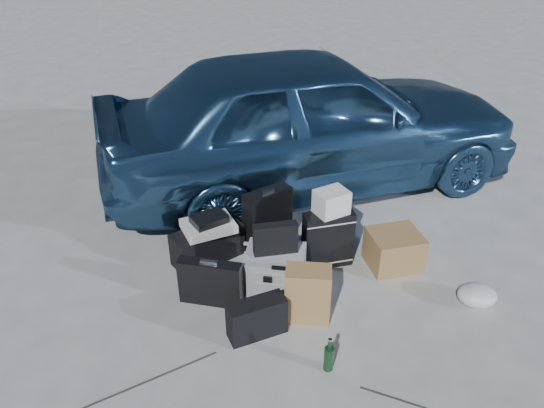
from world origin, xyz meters
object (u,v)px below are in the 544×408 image
Objects in this scene: suitcase_left at (268,219)px; green_bottle at (329,355)px; pelican_case at (275,270)px; suitcase_right at (328,239)px; cardboard_box at (394,250)px; car at (311,119)px; briefcase at (210,283)px; duffel_bag at (208,244)px.

suitcase_left is 2.15× the size of green_bottle.
suitcase_left reaches higher than pelican_case.
suitcase_left reaches higher than suitcase_right.
green_bottle is (-0.35, -1.15, -0.12)m from suitcase_right.
cardboard_box is at bearing -15.69° from suitcase_right.
car is at bearing 86.70° from pelican_case.
suitcase_right reaches higher than briefcase.
duffel_bag is (0.04, 0.58, -0.04)m from briefcase.
car is 1.76m from cardboard_box.
suitcase_right reaches higher than duffel_bag.
suitcase_right is (0.45, -0.39, -0.03)m from suitcase_left.
cardboard_box is (1.08, 0.08, -0.01)m from pelican_case.
suitcase_right is (1.05, 0.29, 0.06)m from briefcase.
car reaches higher than pelican_case.
briefcase is 1.88× the size of green_bottle.
green_bottle is (0.10, -1.54, -0.15)m from suitcase_left.
pelican_case reaches higher than green_bottle.
pelican_case is 0.83× the size of suitcase_left.
pelican_case is at bearing -159.18° from suitcase_right.
suitcase_left is at bearing 152.49° from cardboard_box.
car is 1.59m from suitcase_right.
pelican_case reaches higher than duffel_bag.
briefcase is 0.87× the size of suitcase_left.
car is at bearing 17.76° from duffel_bag.
green_bottle is at bearing -109.06° from suitcase_left.
briefcase reaches higher than cardboard_box.
briefcase is 0.91m from suitcase_left.
duffel_bag is 2.32× the size of green_bottle.
pelican_case is at bearing -71.21° from duffel_bag.
briefcase is (-0.54, -0.07, 0.02)m from pelican_case.
pelican_case is at bearing 149.74° from car.
duffel_bag is (-0.50, 0.51, -0.02)m from pelican_case.
cardboard_box is 1.61× the size of green_bottle.
cardboard_box reaches higher than duffel_bag.
car is 2.28m from briefcase.
car is 1.39m from suitcase_left.
cardboard_box is (1.01, -0.53, -0.13)m from suitcase_left.
pelican_case reaches higher than cardboard_box.
suitcase_right reaches higher than pelican_case.
cardboard_box reaches higher than green_bottle.
pelican_case is 1.08m from cardboard_box.
pelican_case is at bearing -119.36° from suitcase_left.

